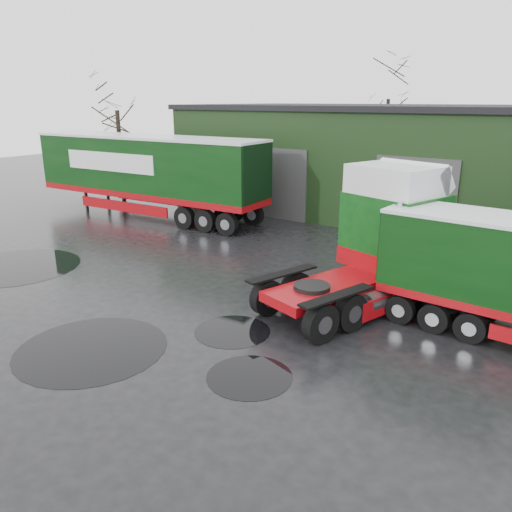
{
  "coord_description": "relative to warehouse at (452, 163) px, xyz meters",
  "views": [
    {
      "loc": [
        9.72,
        -9.81,
        6.62
      ],
      "look_at": [
        0.58,
        2.87,
        1.7
      ],
      "focal_mm": 35.0,
      "sensor_mm": 36.0,
      "label": 1
    }
  ],
  "objects": [
    {
      "name": "puddle_0",
      "position": [
        -3.26,
        -22.39,
        -3.15
      ],
      "size": [
        4.15,
        4.15,
        0.01
      ],
      "primitive_type": "cylinder",
      "color": "black",
      "rests_on": "ground"
    },
    {
      "name": "tree_back_a",
      "position": [
        -8.0,
        10.0,
        1.59
      ],
      "size": [
        4.4,
        4.4,
        9.5
      ],
      "primitive_type": null,
      "color": "black",
      "rests_on": "ground"
    },
    {
      "name": "tree_left",
      "position": [
        -19.0,
        -8.0,
        1.09
      ],
      "size": [
        4.4,
        4.4,
        8.5
      ],
      "primitive_type": null,
      "color": "black",
      "rests_on": "ground"
    },
    {
      "name": "warehouse",
      "position": [
        0.0,
        0.0,
        0.0
      ],
      "size": [
        32.4,
        12.4,
        6.3
      ],
      "color": "black",
      "rests_on": "ground"
    },
    {
      "name": "puddle_1",
      "position": [
        -0.76,
        -19.25,
        -3.15
      ],
      "size": [
        2.28,
        2.28,
        0.01
      ],
      "primitive_type": "cylinder",
      "color": "black",
      "rests_on": "ground"
    },
    {
      "name": "wash_bucket",
      "position": [
        4.31,
        -13.35,
        -2.99
      ],
      "size": [
        0.37,
        0.37,
        0.34
      ],
      "primitive_type": "cylinder",
      "rotation": [
        0.0,
        0.0,
        -0.03
      ],
      "color": "#0717AA",
      "rests_on": "ground"
    },
    {
      "name": "puddle_3",
      "position": [
        1.17,
        -21.01,
        -3.15
      ],
      "size": [
        2.17,
        2.17,
        0.01
      ],
      "primitive_type": "cylinder",
      "color": "black",
      "rests_on": "ground"
    },
    {
      "name": "hero_tractor",
      "position": [
        1.27,
        -15.5,
        -0.85
      ],
      "size": [
        5.12,
        8.0,
        4.61
      ],
      "primitive_type": null,
      "rotation": [
        0.0,
        0.0,
        -0.29
      ],
      "color": "#0D4211",
      "rests_on": "ground"
    },
    {
      "name": "trailer_left",
      "position": [
        -14.28,
        -10.0,
        -0.81
      ],
      "size": [
        15.3,
        4.17,
        4.7
      ],
      "primitive_type": null,
      "rotation": [
        0.0,
        0.0,
        1.64
      ],
      "color": "silver",
      "rests_on": "ground"
    },
    {
      "name": "puddle_2",
      "position": [
        -11.76,
        -19.75,
        -3.15
      ],
      "size": [
        5.04,
        5.04,
        0.01
      ],
      "primitive_type": "cylinder",
      "color": "black",
      "rests_on": "ground"
    },
    {
      "name": "ground",
      "position": [
        -2.0,
        -20.0,
        -3.16
      ],
      "size": [
        100.0,
        100.0,
        0.0
      ],
      "primitive_type": "plane",
      "color": "black"
    }
  ]
}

